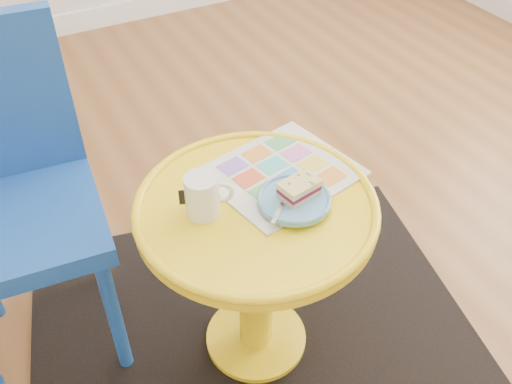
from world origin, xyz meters
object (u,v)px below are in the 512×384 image
newspaper (281,172)px  plate (294,200)px  side_table (256,250)px  mug (203,195)px  chair (8,188)px

newspaper → plate: (-0.03, -0.12, 0.01)m
side_table → newspaper: (0.11, 0.07, 0.16)m
mug → plate: bearing=-0.8°
mug → newspaper: bearing=31.3°
chair → plate: (0.58, -0.41, 0.03)m
mug → plate: (0.20, -0.08, -0.04)m
side_table → mug: bearing=164.2°
side_table → newspaper: size_ratio=1.68×
chair → newspaper: 0.68m
chair → plate: bearing=-29.4°
chair → plate: chair is taller
newspaper → side_table: bearing=-158.5°
side_table → plate: size_ratio=3.39×
newspaper → plate: size_ratio=2.02×
side_table → newspaper: newspaper is taller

